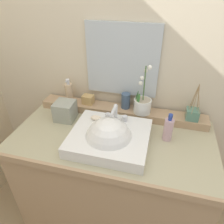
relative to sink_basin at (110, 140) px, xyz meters
name	(u,v)px	position (x,y,z in m)	size (l,w,h in m)	color
floor	(112,217)	(0.00, 0.08, -0.93)	(2.94, 3.81, 0.10)	#A08762
wall_back	(128,54)	(0.00, 0.50, 0.35)	(2.94, 0.20, 2.46)	beige
vanity_cabinet	(112,180)	(0.00, 0.08, -0.45)	(1.24, 0.64, 0.85)	tan
back_ledge	(121,111)	(0.00, 0.32, 0.00)	(1.17, 0.12, 0.05)	tan
sink_basin	(110,140)	(0.00, 0.00, 0.00)	(0.45, 0.40, 0.30)	white
soap_bar	(96,118)	(-0.12, 0.12, 0.05)	(0.07, 0.04, 0.02)	beige
potted_plant	(142,104)	(0.14, 0.30, 0.09)	(0.12, 0.12, 0.34)	silver
soap_dispenser	(69,92)	(-0.40, 0.33, 0.09)	(0.06, 0.06, 0.17)	#D4B68F
tumbler_cup	(126,101)	(0.02, 0.33, 0.08)	(0.06, 0.06, 0.11)	#3F556F
reed_diffuser	(192,114)	(0.46, 0.31, 0.06)	(0.08, 0.09, 0.25)	slate
trinket_box	(88,100)	(-0.25, 0.32, 0.05)	(0.08, 0.06, 0.06)	tan
lotion_bottle	(168,129)	(0.32, 0.13, 0.04)	(0.05, 0.06, 0.18)	#C7A0AA
tissue_box	(65,111)	(-0.36, 0.17, 0.03)	(0.13, 0.13, 0.13)	#959A8B
mirror	(122,61)	(-0.02, 0.39, 0.34)	(0.48, 0.02, 0.47)	silver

